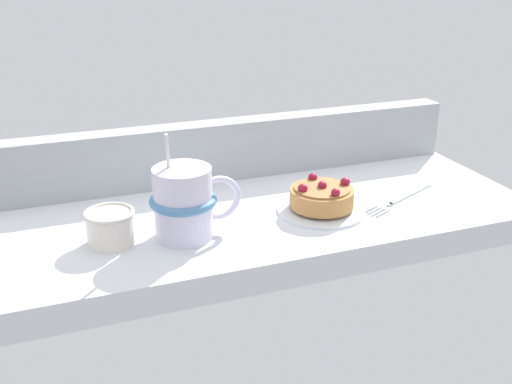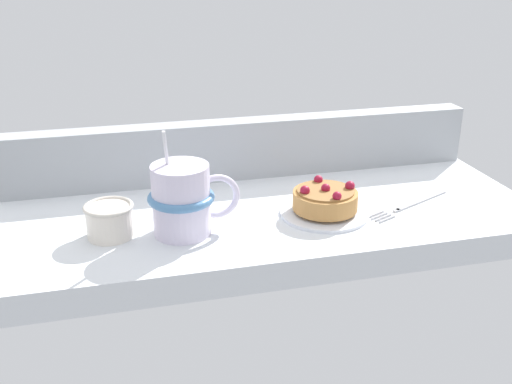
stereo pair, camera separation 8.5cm
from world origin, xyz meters
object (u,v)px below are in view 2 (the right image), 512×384
at_px(raspberry_tart, 325,199).
at_px(dessert_fork, 410,204).
at_px(coffee_mug, 183,199).
at_px(sugar_bowl, 110,220).
at_px(dessert_plate, 325,212).

bearing_deg(raspberry_tart, dessert_fork, -1.44).
xyz_separation_m(raspberry_tart, coffee_mug, (-0.21, -0.01, 0.03)).
bearing_deg(dessert_fork, coffee_mug, -178.97).
distance_m(dessert_fork, sugar_bowl, 0.45).
height_order(coffee_mug, sugar_bowl, coffee_mug).
relative_size(dessert_plate, sugar_bowl, 1.94).
relative_size(dessert_fork, sugar_bowl, 2.40).
bearing_deg(dessert_fork, dessert_plate, 178.57).
distance_m(raspberry_tart, sugar_bowl, 0.31).
relative_size(raspberry_tart, dessert_fork, 0.59).
xyz_separation_m(dessert_fork, sugar_bowl, (-0.45, 0.01, 0.02)).
bearing_deg(sugar_bowl, raspberry_tart, -0.83).
distance_m(coffee_mug, sugar_bowl, 0.10).
bearing_deg(dessert_plate, raspberry_tart, 7.93).
bearing_deg(raspberry_tart, dessert_plate, -172.07).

